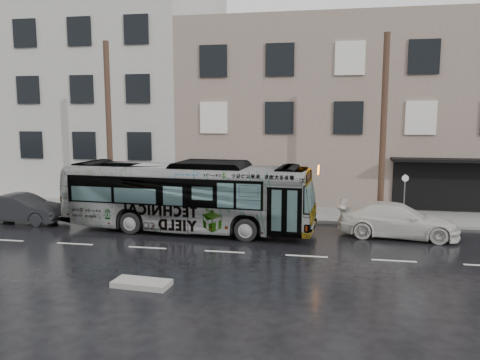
{
  "coord_description": "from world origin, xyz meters",
  "views": [
    {
      "loc": [
        3.8,
        -19.92,
        5.3
      ],
      "look_at": [
        -0.29,
        2.5,
        2.17
      ],
      "focal_mm": 35.0,
      "sensor_mm": 36.0,
      "label": 1
    }
  ],
  "objects_px": {
    "utility_pole_rear": "(109,128)",
    "white_sedan": "(397,220)",
    "bus": "(187,196)",
    "utility_pole_front": "(383,130)",
    "sign_post": "(404,199)",
    "dark_sedan": "(22,209)"
  },
  "relations": [
    {
      "from": "bus",
      "to": "utility_pole_front",
      "type": "bearing_deg",
      "value": -69.14
    },
    {
      "from": "sign_post",
      "to": "dark_sedan",
      "type": "relative_size",
      "value": 0.55
    },
    {
      "from": "sign_post",
      "to": "dark_sedan",
      "type": "bearing_deg",
      "value": -171.91
    },
    {
      "from": "utility_pole_front",
      "to": "sign_post",
      "type": "height_order",
      "value": "utility_pole_front"
    },
    {
      "from": "dark_sedan",
      "to": "bus",
      "type": "bearing_deg",
      "value": -89.5
    },
    {
      "from": "utility_pole_front",
      "to": "white_sedan",
      "type": "relative_size",
      "value": 1.75
    },
    {
      "from": "sign_post",
      "to": "bus",
      "type": "distance_m",
      "value": 10.4
    },
    {
      "from": "utility_pole_front",
      "to": "dark_sedan",
      "type": "distance_m",
      "value": 18.17
    },
    {
      "from": "utility_pole_rear",
      "to": "bus",
      "type": "xyz_separation_m",
      "value": [
        5.07,
        -2.74,
        -3.02
      ]
    },
    {
      "from": "utility_pole_rear",
      "to": "white_sedan",
      "type": "relative_size",
      "value": 1.75
    },
    {
      "from": "utility_pole_rear",
      "to": "sign_post",
      "type": "relative_size",
      "value": 3.75
    },
    {
      "from": "utility_pole_front",
      "to": "sign_post",
      "type": "bearing_deg",
      "value": 0.0
    },
    {
      "from": "white_sedan",
      "to": "dark_sedan",
      "type": "bearing_deg",
      "value": 97.25
    },
    {
      "from": "utility_pole_front",
      "to": "dark_sedan",
      "type": "bearing_deg",
      "value": -171.41
    },
    {
      "from": "utility_pole_front",
      "to": "white_sedan",
      "type": "distance_m",
      "value": 4.48
    },
    {
      "from": "utility_pole_rear",
      "to": "dark_sedan",
      "type": "distance_m",
      "value": 5.92
    },
    {
      "from": "bus",
      "to": "dark_sedan",
      "type": "xyz_separation_m",
      "value": [
        -8.61,
        0.09,
        -0.91
      ]
    },
    {
      "from": "white_sedan",
      "to": "dark_sedan",
      "type": "height_order",
      "value": "white_sedan"
    },
    {
      "from": "bus",
      "to": "white_sedan",
      "type": "xyz_separation_m",
      "value": [
        9.43,
        0.59,
        -0.89
      ]
    },
    {
      "from": "bus",
      "to": "sign_post",
      "type": "bearing_deg",
      "value": -70.92
    },
    {
      "from": "dark_sedan",
      "to": "utility_pole_front",
      "type": "bearing_deg",
      "value": -80.3
    },
    {
      "from": "utility_pole_rear",
      "to": "dark_sedan",
      "type": "bearing_deg",
      "value": -143.18
    }
  ]
}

